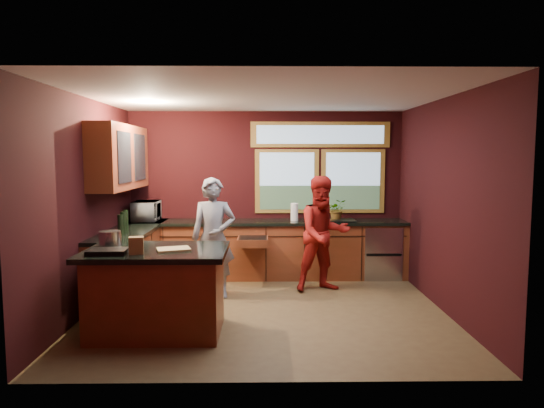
{
  "coord_description": "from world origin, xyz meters",
  "views": [
    {
      "loc": [
        -0.02,
        -6.05,
        1.97
      ],
      "look_at": [
        0.08,
        0.4,
        1.33
      ],
      "focal_mm": 32.0,
      "sensor_mm": 36.0,
      "label": 1
    }
  ],
  "objects_px": {
    "cutting_board": "(173,249)",
    "stock_pot": "(110,239)",
    "person_grey": "(213,238)",
    "person_red": "(323,234)",
    "island": "(157,290)"
  },
  "relations": [
    {
      "from": "cutting_board",
      "to": "person_red",
      "type": "bearing_deg",
      "value": 42.96
    },
    {
      "from": "island",
      "to": "person_red",
      "type": "relative_size",
      "value": 0.92
    },
    {
      "from": "island",
      "to": "cutting_board",
      "type": "bearing_deg",
      "value": -14.04
    },
    {
      "from": "cutting_board",
      "to": "person_grey",
      "type": "bearing_deg",
      "value": 78.75
    },
    {
      "from": "island",
      "to": "stock_pot",
      "type": "relative_size",
      "value": 6.46
    },
    {
      "from": "cutting_board",
      "to": "stock_pot",
      "type": "bearing_deg",
      "value": 165.07
    },
    {
      "from": "cutting_board",
      "to": "stock_pot",
      "type": "relative_size",
      "value": 1.46
    },
    {
      "from": "island",
      "to": "person_grey",
      "type": "height_order",
      "value": "person_grey"
    },
    {
      "from": "island",
      "to": "person_red",
      "type": "bearing_deg",
      "value": 39.22
    },
    {
      "from": "island",
      "to": "person_red",
      "type": "distance_m",
      "value": 2.67
    },
    {
      "from": "stock_pot",
      "to": "island",
      "type": "bearing_deg",
      "value": -15.26
    },
    {
      "from": "person_grey",
      "to": "person_red",
      "type": "height_order",
      "value": "person_red"
    },
    {
      "from": "person_red",
      "to": "stock_pot",
      "type": "relative_size",
      "value": 7.0
    },
    {
      "from": "person_red",
      "to": "person_grey",
      "type": "bearing_deg",
      "value": 174.87
    },
    {
      "from": "person_grey",
      "to": "person_red",
      "type": "bearing_deg",
      "value": 8.34
    }
  ]
}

